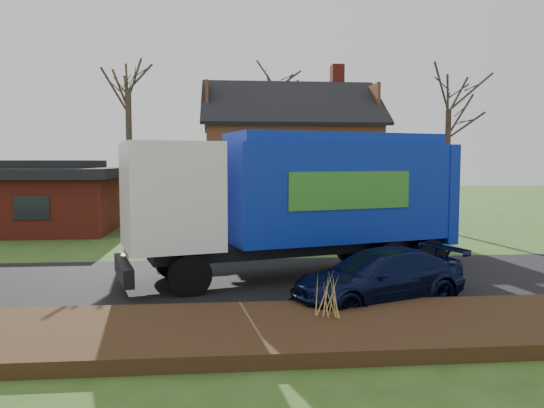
{
  "coord_description": "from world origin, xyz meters",
  "views": [
    {
      "loc": [
        -1.76,
        -15.98,
        3.65
      ],
      "look_at": [
        -0.01,
        2.5,
        2.15
      ],
      "focal_mm": 35.0,
      "sensor_mm": 36.0,
      "label": 1
    }
  ],
  "objects": [
    {
      "name": "ground",
      "position": [
        0.0,
        0.0,
        0.0
      ],
      "size": [
        120.0,
        120.0,
        0.0
      ],
      "primitive_type": "plane",
      "color": "#2E4C19",
      "rests_on": "ground"
    },
    {
      "name": "tree_front_east",
      "position": [
        9.71,
        10.15,
        7.3
      ],
      "size": [
        3.23,
        3.23,
        8.98
      ],
      "color": "#3B2C23",
      "rests_on": "ground"
    },
    {
      "name": "tree_back",
      "position": [
        1.98,
        20.87,
        10.12
      ],
      "size": [
        3.83,
        3.83,
        12.14
      ],
      "color": "#3A2B22",
      "rests_on": "ground"
    },
    {
      "name": "ranch_house",
      "position": [
        -12.0,
        13.0,
        1.81
      ],
      "size": [
        9.8,
        8.2,
        3.7
      ],
      "color": "maroon",
      "rests_on": "ground"
    },
    {
      "name": "mulch_verge",
      "position": [
        0.0,
        -5.3,
        0.15
      ],
      "size": [
        80.0,
        3.5,
        0.3
      ],
      "primitive_type": "cube",
      "color": "#311D10",
      "rests_on": "ground"
    },
    {
      "name": "navy_wagon",
      "position": [
        2.2,
        -2.98,
        0.7
      ],
      "size": [
        5.18,
        3.58,
        1.39
      ],
      "primitive_type": "imported",
      "rotation": [
        0.0,
        0.0,
        -1.19
      ],
      "color": "black",
      "rests_on": "ground"
    },
    {
      "name": "garbage_truck",
      "position": [
        0.75,
        0.46,
        2.61
      ],
      "size": [
        10.93,
        5.58,
        4.52
      ],
      "rotation": [
        0.0,
        0.0,
        0.28
      ],
      "color": "black",
      "rests_on": "ground"
    },
    {
      "name": "main_house",
      "position": [
        1.49,
        13.91,
        4.03
      ],
      "size": [
        12.95,
        8.95,
        9.26
      ],
      "color": "#BFB59A",
      "rests_on": "ground"
    },
    {
      "name": "grass_clump_mid",
      "position": [
        0.47,
        -4.94,
        0.82
      ],
      "size": [
        0.37,
        0.31,
        1.04
      ],
      "color": "tan",
      "rests_on": "mulch_verge"
    },
    {
      "name": "tree_front_west",
      "position": [
        -6.16,
        9.99,
        8.03
      ],
      "size": [
        3.28,
        3.28,
        9.75
      ],
      "color": "#392E22",
      "rests_on": "ground"
    },
    {
      "name": "silver_sedan",
      "position": [
        -1.97,
        4.34,
        0.77
      ],
      "size": [
        4.92,
        2.53,
        1.54
      ],
      "primitive_type": "imported",
      "rotation": [
        0.0,
        0.0,
        1.77
      ],
      "color": "#A1A2A8",
      "rests_on": "ground"
    },
    {
      "name": "road",
      "position": [
        0.0,
        0.0,
        0.01
      ],
      "size": [
        80.0,
        7.0,
        0.02
      ],
      "primitive_type": "cube",
      "color": "black",
      "rests_on": "ground"
    }
  ]
}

